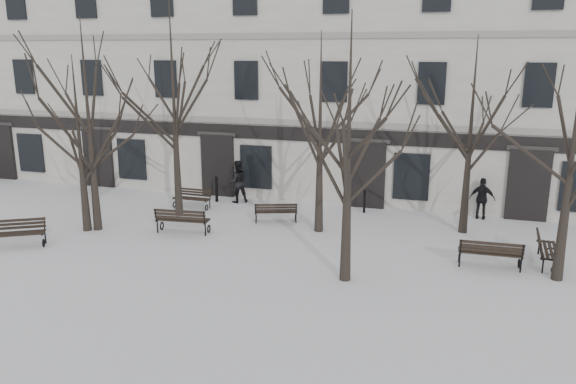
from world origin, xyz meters
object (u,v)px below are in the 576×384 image
at_px(bench_1, 182,220).
at_px(bench_5, 546,249).
at_px(tree_3, 576,122).
at_px(tree_0, 87,101).
at_px(tree_1, 78,123).
at_px(bench_3, 192,198).
at_px(bench_4, 276,211).
at_px(bench_0, 16,232).
at_px(tree_2, 349,118).
at_px(bench_2, 490,252).

bearing_deg(bench_1, bench_5, 176.64).
bearing_deg(bench_5, tree_3, -168.72).
bearing_deg(bench_1, tree_0, 2.42).
height_order(tree_1, bench_3, tree_1).
bearing_deg(tree_1, bench_1, 11.04).
bearing_deg(bench_4, tree_1, 5.69).
distance_m(bench_3, bench_4, 4.29).
bearing_deg(tree_3, bench_1, 177.02).
distance_m(tree_0, bench_5, 16.62).
bearing_deg(tree_3, tree_0, 179.43).
height_order(tree_0, bench_0, tree_0).
bearing_deg(tree_2, tree_0, 168.62).
bearing_deg(tree_2, bench_5, 28.02).
relative_size(tree_1, bench_3, 3.95).
height_order(tree_0, bench_3, tree_0).
xyz_separation_m(tree_0, tree_1, (-0.32, -0.21, -0.81)).
relative_size(bench_1, bench_4, 1.16).
distance_m(tree_1, bench_4, 8.14).
xyz_separation_m(bench_0, bench_3, (3.64, 6.35, -0.07)).
height_order(tree_3, bench_4, tree_3).
distance_m(tree_1, bench_0, 4.42).
bearing_deg(bench_3, tree_2, -34.95).
bearing_deg(tree_2, bench_1, 159.34).
distance_m(tree_3, bench_1, 13.51).
distance_m(bench_2, bench_4, 8.40).
xyz_separation_m(bench_1, bench_2, (10.91, -0.31, -0.02)).
relative_size(tree_1, bench_5, 3.45).
relative_size(bench_0, bench_1, 0.96).
distance_m(tree_0, bench_4, 8.21).
bearing_deg(tree_0, tree_2, -11.38).
height_order(tree_1, bench_2, tree_1).
height_order(tree_3, bench_2, tree_3).
bearing_deg(tree_1, bench_3, 58.97).
bearing_deg(bench_1, bench_3, -75.88).
height_order(tree_1, tree_3, tree_3).
bearing_deg(tree_0, tree_1, -146.90).
xyz_separation_m(bench_2, bench_4, (-7.97, 2.64, -0.07)).
bearing_deg(bench_5, tree_1, 97.60).
bearing_deg(tree_1, bench_4, 24.75).
height_order(tree_2, bench_1, tree_2).
bearing_deg(bench_2, tree_2, 26.14).
xyz_separation_m(bench_1, bench_3, (-1.23, 3.34, -0.09)).
bearing_deg(bench_2, tree_0, -0.99).
distance_m(tree_1, bench_1, 5.17).
bearing_deg(tree_3, bench_5, 98.36).
relative_size(bench_3, bench_5, 0.87).
xyz_separation_m(tree_2, bench_3, (-7.95, 5.87, -4.41)).
distance_m(bench_1, bench_3, 3.56).
bearing_deg(tree_3, bench_2, 169.44).
relative_size(tree_3, bench_5, 3.98).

